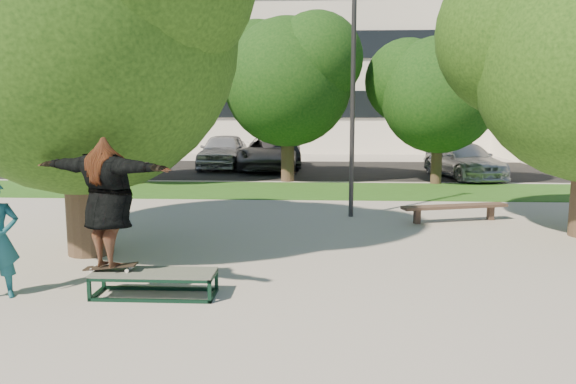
# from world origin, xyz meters

# --- Properties ---
(ground) EXTENTS (120.00, 120.00, 0.00)m
(ground) POSITION_xyz_m (0.00, 0.00, 0.00)
(ground) COLOR gray
(ground) RESTS_ON ground
(grass_strip) EXTENTS (30.00, 4.00, 0.02)m
(grass_strip) POSITION_xyz_m (1.00, 9.50, 0.01)
(grass_strip) COLOR #254A15
(grass_strip) RESTS_ON ground
(asphalt_strip) EXTENTS (40.00, 8.00, 0.01)m
(asphalt_strip) POSITION_xyz_m (0.00, 16.00, 0.01)
(asphalt_strip) COLOR black
(asphalt_strip) RESTS_ON ground
(tree_left) EXTENTS (6.96, 5.95, 7.12)m
(tree_left) POSITION_xyz_m (-4.29, 1.09, 4.42)
(tree_left) COLOR #38281E
(tree_left) RESTS_ON ground
(bg_tree_left) EXTENTS (5.28, 4.51, 5.77)m
(bg_tree_left) POSITION_xyz_m (-6.57, 11.07, 3.73)
(bg_tree_left) COLOR #38281E
(bg_tree_left) RESTS_ON ground
(bg_tree_mid) EXTENTS (5.76, 4.92, 6.24)m
(bg_tree_mid) POSITION_xyz_m (-1.08, 12.08, 4.02)
(bg_tree_mid) COLOR #38281E
(bg_tree_mid) RESTS_ON ground
(bg_tree_right) EXTENTS (5.04, 4.31, 5.43)m
(bg_tree_right) POSITION_xyz_m (4.43, 11.57, 3.49)
(bg_tree_right) COLOR #38281E
(bg_tree_right) RESTS_ON ground
(lamppost) EXTENTS (0.25, 0.15, 6.11)m
(lamppost) POSITION_xyz_m (1.00, 5.00, 3.15)
(lamppost) COLOR #2D2D30
(lamppost) RESTS_ON ground
(office_building) EXTENTS (30.00, 14.12, 16.00)m
(office_building) POSITION_xyz_m (-2.00, 31.98, 8.00)
(office_building) COLOR silver
(office_building) RESTS_ON ground
(grind_box) EXTENTS (1.80, 0.60, 0.38)m
(grind_box) POSITION_xyz_m (-2.27, -1.38, 0.19)
(grind_box) COLOR black
(grind_box) RESTS_ON ground
(skater_rig) EXTENTS (2.42, 1.39, 1.98)m
(skater_rig) POSITION_xyz_m (-2.92, -1.38, 1.40)
(skater_rig) COLOR white
(skater_rig) RESTS_ON grind_box
(bench) EXTENTS (2.70, 1.10, 0.42)m
(bench) POSITION_xyz_m (3.50, 4.45, 0.35)
(bench) COLOR #4B382D
(bench) RESTS_ON ground
(car_silver_a) EXTENTS (1.95, 4.73, 1.60)m
(car_silver_a) POSITION_xyz_m (-4.23, 16.50, 0.80)
(car_silver_a) COLOR #B7B8BC
(car_silver_a) RESTS_ON asphalt_strip
(car_dark) EXTENTS (2.31, 4.68, 1.48)m
(car_dark) POSITION_xyz_m (-1.68, 16.50, 0.74)
(car_dark) COLOR black
(car_dark) RESTS_ON asphalt_strip
(car_grey) EXTENTS (2.58, 5.47, 1.51)m
(car_grey) POSITION_xyz_m (-2.00, 16.15, 0.76)
(car_grey) COLOR #525257
(car_grey) RESTS_ON asphalt_strip
(car_silver_b) EXTENTS (2.85, 5.03, 1.38)m
(car_silver_b) POSITION_xyz_m (6.00, 13.50, 0.69)
(car_silver_b) COLOR silver
(car_silver_b) RESTS_ON asphalt_strip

